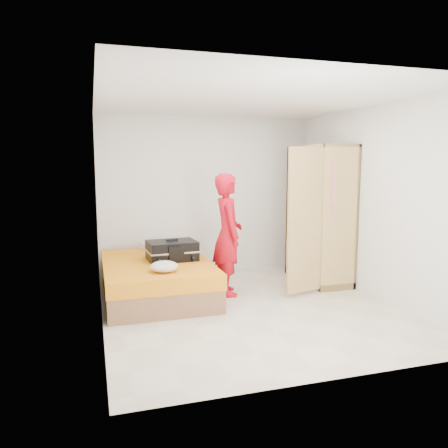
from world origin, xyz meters
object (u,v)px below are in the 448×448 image
object	(u,v)px
person	(228,234)
suitcase	(172,250)
bed	(157,278)
wardrobe	(318,218)
round_cushion	(164,266)

from	to	relation	value
person	suitcase	world-z (taller)	person
bed	person	world-z (taller)	person
wardrobe	suitcase	size ratio (longest dim) A/B	2.94
round_cushion	suitcase	bearing A→B (deg)	71.67
bed	suitcase	xyz separation A→B (m)	(0.22, 0.01, 0.38)
wardrobe	suitcase	bearing A→B (deg)	-179.51
wardrobe	suitcase	distance (m)	2.31
bed	round_cushion	xyz separation A→B (m)	(0.01, -0.63, 0.31)
bed	person	xyz separation A→B (m)	(0.98, -0.16, 0.60)
wardrobe	round_cushion	distance (m)	2.61
bed	round_cushion	size ratio (longest dim) A/B	5.81
wardrobe	round_cushion	xyz separation A→B (m)	(-2.49, -0.67, -0.43)
bed	suitcase	world-z (taller)	suitcase
wardrobe	round_cushion	bearing A→B (deg)	-165.04
suitcase	round_cushion	bearing A→B (deg)	-112.45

